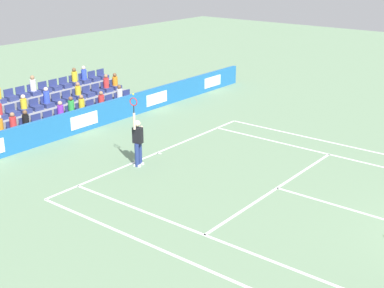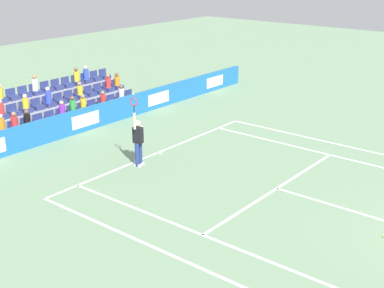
{
  "view_description": "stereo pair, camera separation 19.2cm",
  "coord_description": "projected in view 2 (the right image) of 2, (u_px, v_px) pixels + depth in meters",
  "views": [
    {
      "loc": [
        14.86,
        1.64,
        7.59
      ],
      "look_at": [
        0.72,
        -9.55,
        1.1
      ],
      "focal_mm": 49.96,
      "sensor_mm": 36.0,
      "label": 1
    },
    {
      "loc": [
        14.74,
        1.79,
        7.59
      ],
      "look_at": [
        0.72,
        -9.55,
        1.1
      ],
      "focal_mm": 49.96,
      "sensor_mm": 36.0,
      "label": 2
    }
  ],
  "objects": [
    {
      "name": "line_singles_sideline_left",
      "position": [
        216.0,
        240.0,
        14.92
      ],
      "size": [
        0.1,
        11.89,
        0.01
      ],
      "primitive_type": "cube",
      "color": "white",
      "rests_on": "ground"
    },
    {
      "name": "line_centre_service",
      "position": [
        368.0,
        216.0,
        16.31
      ],
      "size": [
        0.1,
        6.4,
        0.01
      ],
      "primitive_type": "cube",
      "color": "white",
      "rests_on": "ground"
    },
    {
      "name": "tennis_player",
      "position": [
        138.0,
        140.0,
        19.86
      ],
      "size": [
        0.54,
        0.41,
        2.85
      ],
      "color": "navy",
      "rests_on": "ground"
    },
    {
      "name": "line_doubles_sideline_right",
      "position": [
        355.0,
        148.0,
        21.95
      ],
      "size": [
        0.1,
        11.89,
        0.01
      ],
      "primitive_type": "cube",
      "color": "white",
      "rests_on": "ground"
    },
    {
      "name": "line_doubles_sideline_left",
      "position": [
        185.0,
        261.0,
        13.92
      ],
      "size": [
        0.1,
        11.89,
        0.01
      ],
      "primitive_type": "cube",
      "color": "white",
      "rests_on": "ground"
    },
    {
      "name": "sponsor_barrier",
      "position": [
        84.0,
        120.0,
        23.91
      ],
      "size": [
        24.2,
        0.22,
        1.06
      ],
      "color": "#1E66AD",
      "rests_on": "ground"
    },
    {
      "name": "line_singles_sideline_right",
      "position": [
        341.0,
        157.0,
        20.94
      ],
      "size": [
        0.1,
        11.89,
        0.01
      ],
      "primitive_type": "cube",
      "color": "white",
      "rests_on": "ground"
    },
    {
      "name": "line_service",
      "position": [
        277.0,
        188.0,
        18.2
      ],
      "size": [
        8.23,
        0.1,
        0.01
      ],
      "primitive_type": "cube",
      "color": "white",
      "rests_on": "ground"
    },
    {
      "name": "stadium_stand",
      "position": [
        52.0,
        110.0,
        25.26
      ],
      "size": [
        8.68,
        2.85,
        2.19
      ],
      "color": "gray",
      "rests_on": "ground"
    },
    {
      "name": "line_centre_mark",
      "position": [
        160.0,
        153.0,
        21.39
      ],
      "size": [
        0.1,
        0.2,
        0.01
      ],
      "primitive_type": "cube",
      "color": "white",
      "rests_on": "ground"
    },
    {
      "name": "loose_tennis_ball",
      "position": [
        384.0,
        237.0,
        15.05
      ],
      "size": [
        0.07,
        0.07,
        0.07
      ],
      "primitive_type": "sphere",
      "color": "#D1E533",
      "rests_on": "ground"
    },
    {
      "name": "line_baseline",
      "position": [
        158.0,
        153.0,
        21.45
      ],
      "size": [
        10.97,
        0.1,
        0.01
      ],
      "primitive_type": "cube",
      "color": "white",
      "rests_on": "ground"
    }
  ]
}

